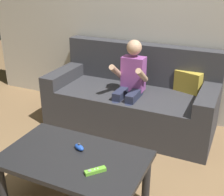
{
  "coord_description": "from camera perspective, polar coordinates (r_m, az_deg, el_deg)",
  "views": [
    {
      "loc": [
        0.84,
        -1.41,
        1.64
      ],
      "look_at": [
        -0.14,
        0.73,
        0.61
      ],
      "focal_mm": 47.48,
      "sensor_mm": 36.0,
      "label": 1
    }
  ],
  "objects": [
    {
      "name": "wall_back",
      "position": [
        3.34,
        10.41,
        16.59
      ],
      "size": [
        4.79,
        0.05,
        2.5
      ],
      "primitive_type": "cube",
      "color": "beige",
      "rests_on": "ground"
    },
    {
      "name": "person_seated_on_couch",
      "position": [
        3.02,
        3.49,
        2.88
      ],
      "size": [
        0.33,
        0.41,
        1.0
      ],
      "color": "#282D47",
      "rests_on": "ground"
    },
    {
      "name": "couch",
      "position": [
        3.29,
        3.98,
        -0.34
      ],
      "size": [
        1.8,
        0.8,
        0.88
      ],
      "color": "#38383D",
      "rests_on": "ground"
    },
    {
      "name": "coffee_table",
      "position": [
        2.13,
        -7.26,
        -12.59
      ],
      "size": [
        1.0,
        0.61,
        0.45
      ],
      "color": "#232326",
      "rests_on": "ground"
    },
    {
      "name": "nunchuk_blue",
      "position": [
        2.15,
        -6.33,
        -9.4
      ],
      "size": [
        0.1,
        0.08,
        0.05
      ],
      "color": "blue",
      "rests_on": "coffee_table"
    },
    {
      "name": "game_remote_lime_near_edge",
      "position": [
        1.93,
        -3.25,
        -13.83
      ],
      "size": [
        0.12,
        0.13,
        0.03
      ],
      "color": "#72C638",
      "rests_on": "coffee_table"
    }
  ]
}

